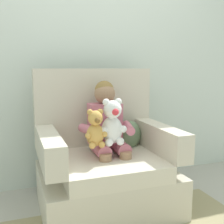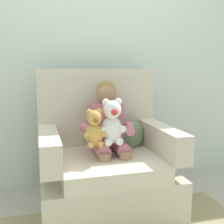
{
  "view_description": "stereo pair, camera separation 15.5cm",
  "coord_description": "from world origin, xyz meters",
  "px_view_note": "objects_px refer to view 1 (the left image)",
  "views": [
    {
      "loc": [
        -0.66,
        -2.02,
        1.13
      ],
      "look_at": [
        0.03,
        -0.05,
        0.8
      ],
      "focal_mm": 44.58,
      "sensor_mm": 36.0,
      "label": 1
    },
    {
      "loc": [
        -0.51,
        -2.06,
        1.13
      ],
      "look_at": [
        0.03,
        -0.05,
        0.8
      ],
      "focal_mm": 44.58,
      "sensor_mm": 36.0,
      "label": 2
    }
  ],
  "objects_px": {
    "seated_child": "(107,127)",
    "plush_white": "(112,123)",
    "armchair": "(104,164)",
    "plush_honey": "(95,129)",
    "throw_pillow": "(129,136)"
  },
  "relations": [
    {
      "from": "plush_white",
      "to": "plush_honey",
      "type": "height_order",
      "value": "plush_white"
    },
    {
      "from": "armchair",
      "to": "plush_honey",
      "type": "bearing_deg",
      "value": -125.53
    },
    {
      "from": "throw_pillow",
      "to": "armchair",
      "type": "bearing_deg",
      "value": -158.44
    },
    {
      "from": "seated_child",
      "to": "plush_honey",
      "type": "distance_m",
      "value": 0.23
    },
    {
      "from": "seated_child",
      "to": "plush_white",
      "type": "bearing_deg",
      "value": -87.17
    },
    {
      "from": "armchair",
      "to": "plush_honey",
      "type": "relative_size",
      "value": 4.0
    },
    {
      "from": "plush_honey",
      "to": "throw_pillow",
      "type": "bearing_deg",
      "value": 45.41
    },
    {
      "from": "plush_honey",
      "to": "seated_child",
      "type": "bearing_deg",
      "value": 59.09
    },
    {
      "from": "seated_child",
      "to": "plush_white",
      "type": "height_order",
      "value": "seated_child"
    },
    {
      "from": "seated_child",
      "to": "armchair",
      "type": "bearing_deg",
      "value": -161.5
    },
    {
      "from": "plush_white",
      "to": "throw_pillow",
      "type": "xyz_separation_m",
      "value": [
        0.23,
        0.24,
        -0.17
      ]
    },
    {
      "from": "seated_child",
      "to": "plush_honey",
      "type": "relative_size",
      "value": 2.93
    },
    {
      "from": "plush_honey",
      "to": "throw_pillow",
      "type": "height_order",
      "value": "plush_honey"
    },
    {
      "from": "plush_white",
      "to": "throw_pillow",
      "type": "height_order",
      "value": "plush_white"
    },
    {
      "from": "plush_white",
      "to": "plush_honey",
      "type": "bearing_deg",
      "value": -168.05
    }
  ]
}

